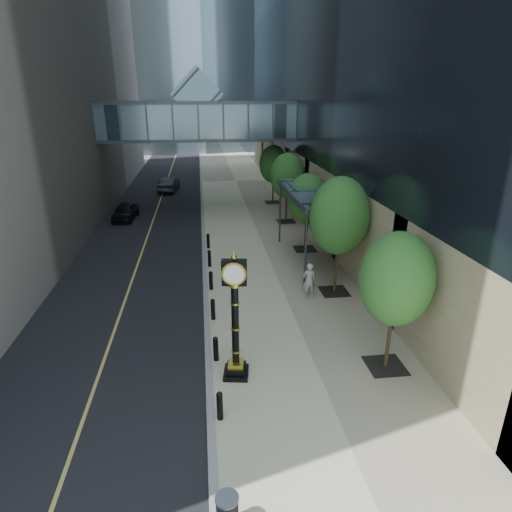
# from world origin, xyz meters

# --- Properties ---
(ground) EXTENTS (320.00, 320.00, 0.00)m
(ground) POSITION_xyz_m (0.00, 0.00, 0.00)
(ground) COLOR gray
(ground) RESTS_ON ground
(road) EXTENTS (8.00, 180.00, 0.02)m
(road) POSITION_xyz_m (-7.00, 40.00, 0.01)
(road) COLOR black
(road) RESTS_ON ground
(sidewalk) EXTENTS (8.00, 180.00, 0.06)m
(sidewalk) POSITION_xyz_m (1.00, 40.00, 0.03)
(sidewalk) COLOR beige
(sidewalk) RESTS_ON ground
(curb) EXTENTS (0.25, 180.00, 0.07)m
(curb) POSITION_xyz_m (-3.00, 40.00, 0.04)
(curb) COLOR gray
(curb) RESTS_ON ground
(distant_tower_c) EXTENTS (22.00, 22.00, 65.00)m
(distant_tower_c) POSITION_xyz_m (-6.00, 120.00, 32.50)
(distant_tower_c) COLOR #A5C1D0
(distant_tower_c) RESTS_ON ground
(skywalk) EXTENTS (17.00, 4.20, 5.80)m
(skywalk) POSITION_xyz_m (-3.00, 28.00, 7.71)
(skywalk) COLOR #45636F
(skywalk) RESTS_ON ground
(entrance_canopy) EXTENTS (3.00, 8.00, 4.38)m
(entrance_canopy) POSITION_xyz_m (3.48, 14.00, 4.19)
(entrance_canopy) COLOR #383F44
(entrance_canopy) RESTS_ON ground
(bollard_row) EXTENTS (0.20, 16.20, 0.90)m
(bollard_row) POSITION_xyz_m (-2.70, 9.00, 0.51)
(bollard_row) COLOR black
(bollard_row) RESTS_ON sidewalk
(street_trees) EXTENTS (2.90, 28.57, 5.97)m
(street_trees) POSITION_xyz_m (3.60, 15.53, 3.72)
(street_trees) COLOR black
(street_trees) RESTS_ON sidewalk
(street_clock) EXTENTS (1.01, 1.01, 4.69)m
(street_clock) POSITION_xyz_m (-2.01, 3.16, 2.10)
(street_clock) COLOR black
(street_clock) RESTS_ON sidewalk
(pedestrian) EXTENTS (0.70, 0.49, 1.83)m
(pedestrian) POSITION_xyz_m (2.12, 9.05, 0.97)
(pedestrian) COLOR #A3A096
(pedestrian) RESTS_ON sidewalk
(car_near) EXTENTS (1.96, 4.09, 1.35)m
(car_near) POSITION_xyz_m (-9.22, 25.01, 0.69)
(car_near) COLOR black
(car_near) RESTS_ON road
(car_far) EXTENTS (2.16, 4.71, 1.50)m
(car_far) POSITION_xyz_m (-6.37, 35.49, 0.77)
(car_far) COLOR black
(car_far) RESTS_ON road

